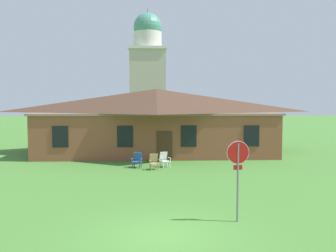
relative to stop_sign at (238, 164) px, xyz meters
name	(u,v)px	position (x,y,z in m)	size (l,w,h in m)	color
ground_plane	(163,236)	(-2.63, -1.23, -2.02)	(200.00, 200.00, 0.00)	#477F33
brick_building	(156,120)	(-2.63, 18.18, 0.67)	(18.75, 10.40, 5.28)	brown
dome_tower	(148,76)	(-3.54, 37.95, 5.79)	(5.18, 5.18, 17.24)	#BCB29E
stop_sign	(238,164)	(0.00, 0.00, 0.00)	(0.80, 0.13, 2.84)	slate
lawn_chair_by_porch	(137,160)	(-3.93, 10.67, -1.52)	(0.73, 0.78, 0.96)	#2D5693
lawn_chair_near_door	(154,161)	(-2.84, 9.97, -1.52)	(0.72, 0.76, 0.96)	tan
lawn_chair_left_end	(164,159)	(-2.18, 10.81, -1.52)	(0.78, 0.83, 0.96)	white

